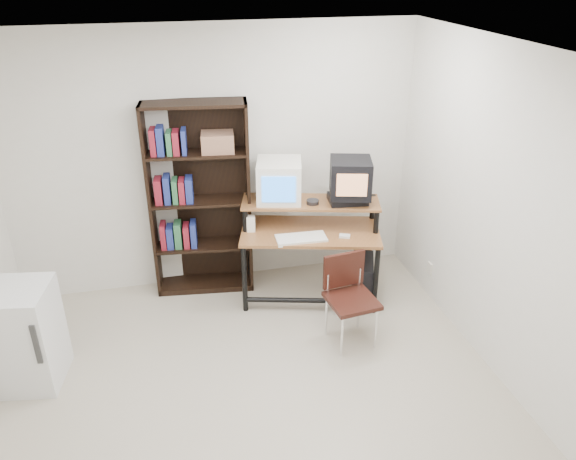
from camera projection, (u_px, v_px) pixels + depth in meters
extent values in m
cube|color=#BEB39D|center=(256.00, 406.00, 4.34)|extent=(4.00, 4.00, 0.01)
cube|color=white|center=(245.00, 59.00, 3.17)|extent=(4.00, 4.00, 0.01)
cube|color=silver|center=(216.00, 161.00, 5.49)|extent=(4.00, 0.01, 2.60)
cube|color=silver|center=(516.00, 228.00, 4.17)|extent=(0.01, 4.00, 2.60)
cube|color=#915A2F|center=(310.00, 232.00, 5.41)|extent=(1.45, 0.98, 0.03)
cube|color=#915A2F|center=(311.00, 202.00, 5.42)|extent=(1.38, 0.73, 0.02)
cylinder|color=black|center=(245.00, 278.00, 5.33)|extent=(0.05, 0.05, 0.72)
cylinder|color=black|center=(376.00, 280.00, 5.30)|extent=(0.05, 0.05, 0.72)
cylinder|color=black|center=(249.00, 238.00, 5.79)|extent=(0.05, 0.05, 0.98)
cylinder|color=black|center=(370.00, 239.00, 5.76)|extent=(0.05, 0.05, 0.98)
cylinder|color=black|center=(310.00, 300.00, 5.42)|extent=(1.22, 0.37, 0.05)
cube|color=white|center=(279.00, 181.00, 5.38)|extent=(0.51, 0.51, 0.40)
cube|color=blue|center=(279.00, 190.00, 5.19)|extent=(0.31, 0.09, 0.25)
cube|color=black|center=(348.00, 199.00, 5.39)|extent=(0.38, 0.30, 0.08)
cube|color=black|center=(350.00, 178.00, 5.30)|extent=(0.46, 0.45, 0.36)
cube|color=tan|center=(352.00, 185.00, 5.13)|extent=(0.27, 0.09, 0.22)
cylinder|color=#26262B|center=(313.00, 203.00, 5.35)|extent=(0.16, 0.16, 0.05)
cube|color=white|center=(301.00, 239.00, 5.24)|extent=(0.48, 0.23, 0.03)
cube|color=black|center=(346.00, 239.00, 5.28)|extent=(0.27, 0.26, 0.01)
cube|color=white|center=(345.00, 236.00, 5.27)|extent=(0.12, 0.10, 0.03)
cube|color=white|center=(251.00, 224.00, 5.37)|extent=(0.09, 0.09, 0.17)
cube|color=black|center=(362.00, 279.00, 5.61)|extent=(0.35, 0.49, 0.42)
cube|color=black|center=(352.00, 301.00, 4.86)|extent=(0.45, 0.45, 0.04)
cube|color=black|center=(344.00, 270.00, 4.92)|extent=(0.38, 0.08, 0.33)
cylinder|color=silver|center=(342.00, 337.00, 4.77)|extent=(0.02, 0.02, 0.41)
cylinder|color=silver|center=(376.00, 329.00, 4.88)|extent=(0.02, 0.02, 0.41)
cylinder|color=silver|center=(326.00, 316.00, 5.05)|extent=(0.02, 0.02, 0.41)
cylinder|color=silver|center=(359.00, 309.00, 5.15)|extent=(0.02, 0.02, 0.41)
cube|color=black|center=(151.00, 203.00, 5.41)|extent=(0.07, 0.32, 1.94)
cube|color=black|center=(249.00, 199.00, 5.50)|extent=(0.07, 0.32, 1.94)
cube|color=black|center=(201.00, 195.00, 5.59)|extent=(0.96, 0.14, 1.94)
cube|color=black|center=(193.00, 103.00, 5.03)|extent=(1.00, 0.44, 0.03)
cube|color=black|center=(207.00, 283.00, 5.88)|extent=(1.00, 0.44, 0.06)
cube|color=black|center=(204.00, 245.00, 5.67)|extent=(0.94, 0.41, 0.03)
cube|color=black|center=(200.00, 201.00, 5.46)|extent=(0.94, 0.41, 0.02)
cube|color=black|center=(197.00, 153.00, 5.24)|extent=(0.94, 0.41, 0.02)
cube|color=brown|center=(218.00, 142.00, 5.21)|extent=(0.33, 0.27, 0.18)
cube|color=silver|center=(23.00, 336.00, 4.42)|extent=(0.58, 0.58, 0.86)
cube|color=#333333|center=(36.00, 345.00, 4.15)|extent=(0.04, 0.02, 0.34)
cube|color=beige|center=(430.00, 268.00, 5.62)|extent=(0.02, 0.08, 0.12)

